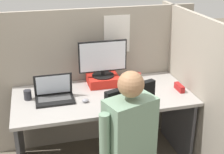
{
  "coord_description": "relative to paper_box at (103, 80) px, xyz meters",
  "views": [
    {
      "loc": [
        -0.57,
        -2.11,
        1.97
      ],
      "look_at": [
        0.03,
        0.19,
        0.97
      ],
      "focal_mm": 50.0,
      "sensor_mm": 36.0,
      "label": 1
    }
  ],
  "objects": [
    {
      "name": "pen_cup",
      "position": [
        -0.72,
        -0.16,
        0.0
      ],
      "size": [
        0.07,
        0.07,
        0.09
      ],
      "color": "#28282D",
      "rests_on": "desk"
    },
    {
      "name": "paper_box",
      "position": [
        0.0,
        0.0,
        0.0
      ],
      "size": [
        0.3,
        0.26,
        0.09
      ],
      "color": "red",
      "rests_on": "desk"
    },
    {
      "name": "coffee_mug",
      "position": [
        0.34,
        -0.05,
        0.01
      ],
      "size": [
        0.07,
        0.07,
        0.1
      ],
      "color": "#A3332D",
      "rests_on": "desk"
    },
    {
      "name": "laptop",
      "position": [
        -0.49,
        -0.23,
        0.0
      ],
      "size": [
        0.33,
        0.22,
        0.23
      ],
      "color": "black",
      "rests_on": "desk"
    },
    {
      "name": "person",
      "position": [
        -0.06,
        -1.04,
        -0.05
      ],
      "size": [
        0.46,
        0.46,
        1.24
      ],
      "color": "brown",
      "rests_on": "ground"
    },
    {
      "name": "carrot_toy",
      "position": [
        0.21,
        -0.45,
        -0.02
      ],
      "size": [
        0.04,
        0.13,
        0.04
      ],
      "color": "orange",
      "rests_on": "desk"
    },
    {
      "name": "cubicle_panel_back",
      "position": [
        -0.06,
        0.18,
        -0.04
      ],
      "size": [
        2.11,
        0.05,
        1.44
      ],
      "color": "gray",
      "rests_on": "ground"
    },
    {
      "name": "cubicle_panel_right",
      "position": [
        0.77,
        -0.31,
        -0.05
      ],
      "size": [
        0.04,
        1.43,
        1.44
      ],
      "color": "gray",
      "rests_on": "ground"
    },
    {
      "name": "stapler",
      "position": [
        0.66,
        -0.33,
        -0.01
      ],
      "size": [
        0.04,
        0.14,
        0.06
      ],
      "color": "#A31919",
      "rests_on": "desk"
    },
    {
      "name": "mouse",
      "position": [
        -0.24,
        -0.34,
        -0.03
      ],
      "size": [
        0.06,
        0.05,
        0.03
      ],
      "color": "gray",
      "rests_on": "desk"
    },
    {
      "name": "monitor",
      "position": [
        0.0,
        0.0,
        0.22
      ],
      "size": [
        0.47,
        0.21,
        0.35
      ],
      "color": "black",
      "rests_on": "paper_box"
    },
    {
      "name": "desk",
      "position": [
        -0.06,
        -0.23,
        -0.21
      ],
      "size": [
        1.61,
        0.77,
        0.72
      ],
      "color": "#9E9993",
      "rests_on": "ground"
    }
  ]
}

